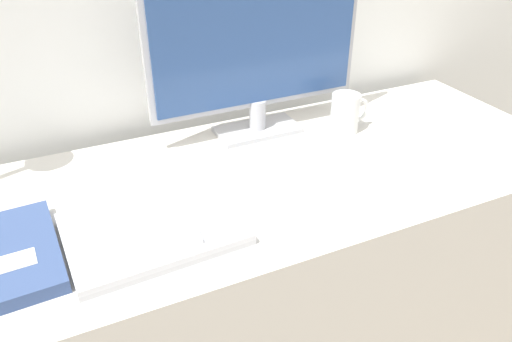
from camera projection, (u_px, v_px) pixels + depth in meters
The scene contains 7 objects.
desk at pixel (264, 298), 1.28m from camera, with size 1.46×0.57×0.75m.
monitor at pixel (257, 44), 1.14m from camera, with size 0.53×0.11×0.41m.
keyboard at pixel (340, 163), 1.11m from camera, with size 0.34×0.11×0.01m.
laptop at pixel (153, 229), 0.90m from camera, with size 0.31×0.24×0.02m.
ereader at pixel (148, 220), 0.90m from camera, with size 0.17×0.20×0.01m.
notebook at pixel (8, 256), 0.83m from camera, with size 0.17×0.25×0.03m.
coffee_mug at pixel (346, 113), 1.24m from camera, with size 0.11×0.07×0.10m.
Camera 1 is at (-0.41, -0.61, 1.31)m, focal length 35.00 mm.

